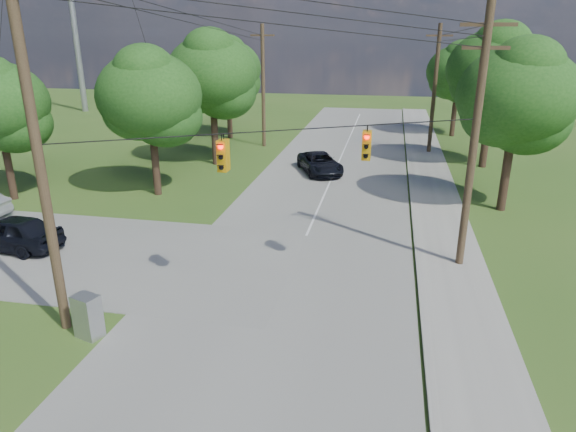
% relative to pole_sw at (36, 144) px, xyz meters
% --- Properties ---
extents(ground, '(140.00, 140.00, 0.00)m').
position_rel_pole_sw_xyz_m(ground, '(4.60, -0.40, -6.23)').
color(ground, '#33581D').
rests_on(ground, ground).
extents(main_road, '(10.00, 100.00, 0.03)m').
position_rel_pole_sw_xyz_m(main_road, '(6.60, 4.60, -6.21)').
color(main_road, gray).
rests_on(main_road, ground).
extents(sidewalk_east, '(2.60, 100.00, 0.12)m').
position_rel_pole_sw_xyz_m(sidewalk_east, '(13.30, 4.60, -6.17)').
color(sidewalk_east, '#A5A29B').
rests_on(sidewalk_east, ground).
extents(pole_sw, '(2.00, 0.32, 12.00)m').
position_rel_pole_sw_xyz_m(pole_sw, '(0.00, 0.00, 0.00)').
color(pole_sw, '#4F3B29').
rests_on(pole_sw, ground).
extents(pole_ne, '(2.00, 0.32, 10.50)m').
position_rel_pole_sw_xyz_m(pole_ne, '(13.50, 7.60, -0.76)').
color(pole_ne, '#4F3B29').
rests_on(pole_ne, ground).
extents(pole_north_e, '(2.00, 0.32, 10.00)m').
position_rel_pole_sw_xyz_m(pole_north_e, '(13.50, 29.60, -1.10)').
color(pole_north_e, '#4F3B29').
rests_on(pole_north_e, ground).
extents(pole_north_w, '(2.00, 0.32, 10.00)m').
position_rel_pole_sw_xyz_m(pole_north_w, '(-0.40, 29.60, -1.10)').
color(pole_north_w, '#4F3B29').
rests_on(pole_north_w, ground).
extents(power_lines, '(13.93, 29.62, 4.93)m').
position_rel_pole_sw_xyz_m(power_lines, '(6.10, 11.14, 2.93)').
color(power_lines, black).
rests_on(power_lines, ground).
extents(traffic_signals, '(4.91, 3.27, 1.05)m').
position_rel_pole_sw_xyz_m(traffic_signals, '(7.15, 4.03, -0.73)').
color(traffic_signals, '#C78F0B').
rests_on(traffic_signals, ground).
extents(tree_w_near, '(6.00, 6.00, 8.40)m').
position_rel_pole_sw_xyz_m(tree_w_near, '(-3.40, 14.60, -0.30)').
color(tree_w_near, '#412B20').
rests_on(tree_w_near, ground).
extents(tree_w_mid, '(6.40, 6.40, 9.22)m').
position_rel_pole_sw_xyz_m(tree_w_mid, '(-2.40, 22.60, 0.35)').
color(tree_w_mid, '#412B20').
rests_on(tree_w_mid, ground).
extents(tree_w_far, '(6.00, 6.00, 8.73)m').
position_rel_pole_sw_xyz_m(tree_w_far, '(-4.40, 32.60, 0.02)').
color(tree_w_far, '#412B20').
rests_on(tree_w_far, ground).
extents(tree_e_near, '(6.20, 6.20, 8.81)m').
position_rel_pole_sw_xyz_m(tree_e_near, '(16.60, 15.60, 0.02)').
color(tree_e_near, '#412B20').
rests_on(tree_e_near, ground).
extents(tree_e_mid, '(6.60, 6.60, 9.64)m').
position_rel_pole_sw_xyz_m(tree_e_mid, '(17.10, 25.60, 0.68)').
color(tree_e_mid, '#412B20').
rests_on(tree_e_mid, ground).
extents(tree_e_far, '(5.80, 5.80, 8.32)m').
position_rel_pole_sw_xyz_m(tree_e_far, '(16.10, 37.60, -0.31)').
color(tree_e_far, '#412B20').
rests_on(tree_e_far, ground).
extents(car_cross_dark, '(4.81, 2.23, 1.59)m').
position_rel_pole_sw_xyz_m(car_cross_dark, '(-6.21, 5.40, -5.40)').
color(car_cross_dark, black).
rests_on(car_cross_dark, cross_road).
extents(car_main_north, '(4.13, 5.49, 1.38)m').
position_rel_pole_sw_xyz_m(car_main_north, '(5.61, 21.49, -5.51)').
color(car_main_north, black).
rests_on(car_main_north, main_road).
extents(control_cabinet, '(0.95, 0.81, 1.47)m').
position_rel_pole_sw_xyz_m(control_cabinet, '(1.10, -0.36, -5.49)').
color(control_cabinet, '#999C9E').
rests_on(control_cabinet, ground).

